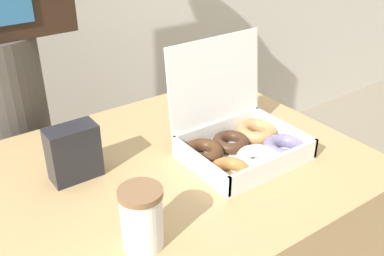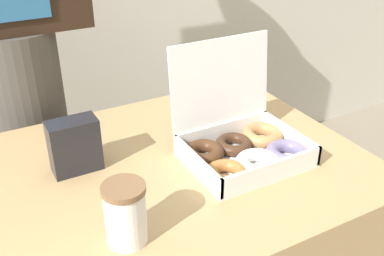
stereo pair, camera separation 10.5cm
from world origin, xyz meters
TOP-DOWN VIEW (x-y plane):
  - donut_box at (0.26, -0.06)m, footprint 0.31×0.25m
  - coffee_cup at (-0.10, -0.20)m, footprint 0.08×0.08m
  - napkin_holder at (-0.11, 0.09)m, footprint 0.11×0.06m

SIDE VIEW (x-z plane):
  - donut_box at x=0.26m, z-range 0.62..0.90m
  - coffee_cup at x=-0.10m, z-range 0.72..0.85m
  - napkin_holder at x=-0.11m, z-range 0.72..0.85m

